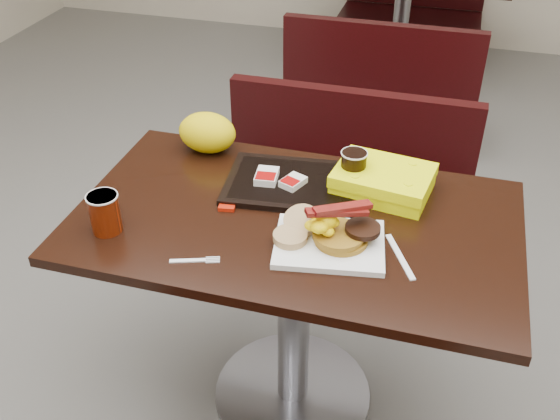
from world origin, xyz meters
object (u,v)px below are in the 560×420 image
(knife, at_px, (400,257))
(hashbrown_sleeve_left, at_px, (267,176))
(table_near, at_px, (294,316))
(clamshell, at_px, (383,181))
(table_far, at_px, (400,32))
(coffee_cup_far, at_px, (353,168))
(hashbrown_sleeve_right, at_px, (293,182))
(pancake_stack, at_px, (341,236))
(tray, at_px, (293,184))
(bench_far_s, at_px, (383,78))
(coffee_cup_near, at_px, (105,213))
(bench_far_n, at_px, (412,1))
(fork, at_px, (188,261))
(platter, at_px, (329,244))
(bench_near_n, at_px, (339,197))
(paper_bag, at_px, (207,132))

(knife, height_order, hashbrown_sleeve_left, hashbrown_sleeve_left)
(table_near, relative_size, clamshell, 4.49)
(table_far, height_order, coffee_cup_far, coffee_cup_far)
(table_far, relative_size, hashbrown_sleeve_right, 16.69)
(table_near, distance_m, hashbrown_sleeve_left, 0.44)
(hashbrown_sleeve_right, bearing_deg, coffee_cup_far, 43.33)
(knife, relative_size, hashbrown_sleeve_right, 2.51)
(pancake_stack, relative_size, tray, 0.36)
(knife, bearing_deg, bench_far_s, 161.34)
(bench_far_s, xyz_separation_m, coffee_cup_near, (-0.46, -2.09, 0.44))
(bench_far_n, xyz_separation_m, clamshell, (0.21, -3.11, 0.43))
(table_far, distance_m, bench_far_n, 0.70)
(fork, relative_size, coffee_cup_far, 1.27)
(pancake_stack, distance_m, coffee_cup_near, 0.61)
(clamshell, bearing_deg, platter, -99.25)
(platter, bearing_deg, knife, -7.27)
(bench_near_n, relative_size, paper_bag, 5.47)
(tray, bearing_deg, bench_far_s, 82.42)
(platter, xyz_separation_m, clamshell, (0.09, 0.29, 0.03))
(table_far, bearing_deg, coffee_cup_far, -87.15)
(coffee_cup_near, distance_m, hashbrown_sleeve_left, 0.47)
(bench_far_s, xyz_separation_m, coffee_cup_far, (0.12, -1.71, 0.46))
(bench_far_s, xyz_separation_m, fork, (-0.21, -2.15, 0.39))
(coffee_cup_near, bearing_deg, tray, 39.04)
(bench_far_n, height_order, pancake_stack, pancake_stack)
(knife, bearing_deg, hashbrown_sleeve_left, -145.81)
(clamshell, bearing_deg, coffee_cup_far, -170.44)
(table_far, height_order, pancake_stack, pancake_stack)
(bench_near_n, height_order, platter, platter)
(table_near, distance_m, paper_bag, 0.63)
(pancake_stack, distance_m, tray, 0.30)
(knife, distance_m, coffee_cup_far, 0.34)
(table_far, height_order, clamshell, clamshell)
(table_near, height_order, coffee_cup_far, coffee_cup_far)
(tray, bearing_deg, coffee_cup_far, 7.93)
(fork, height_order, hashbrown_sleeve_right, hashbrown_sleeve_right)
(bench_far_s, bearing_deg, hashbrown_sleeve_left, -93.93)
(fork, xyz_separation_m, paper_bag, (-0.15, 0.53, 0.06))
(bench_near_n, distance_m, coffee_cup_near, 1.10)
(table_near, relative_size, pancake_stack, 8.72)
(knife, bearing_deg, coffee_cup_far, -175.38)
(table_near, xyz_separation_m, knife, (0.29, -0.10, 0.38))
(fork, distance_m, clamshell, 0.61)
(table_near, bearing_deg, tray, 107.29)
(hashbrown_sleeve_left, height_order, clamshell, clamshell)
(fork, bearing_deg, knife, -1.43)
(coffee_cup_far, distance_m, clamshell, 0.09)
(bench_far_s, bearing_deg, table_far, 90.00)
(knife, bearing_deg, clamshell, 169.96)
(table_far, bearing_deg, bench_far_s, -90.00)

